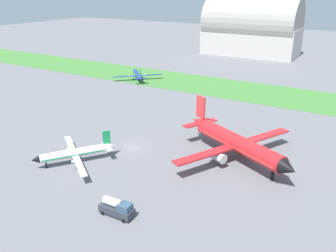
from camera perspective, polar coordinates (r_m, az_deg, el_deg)
The scene contains 7 objects.
ground_plane at distance 89.74m, azimuth -5.73°, elevation -3.44°, with size 600.00×600.00×0.00m, color slate.
grass_taxiway_strip at distance 143.77m, azimuth 9.74°, elevation 6.12°, with size 360.00×28.00×0.08m, color #3D7533.
airplane_taxiing_turboprop at distance 154.51m, azimuth -4.97°, elevation 8.34°, with size 16.44×16.27×6.52m.
airplane_midfield_jet at distance 82.67m, azimuth 11.06°, elevation -2.71°, with size 31.72×31.83×12.15m.
airplane_foreground_turboprop at distance 83.54m, azimuth -15.04°, elevation -4.28°, with size 18.93×16.71×6.67m.
fuel_truck_near_gate at distance 64.26m, azimuth -8.33°, elevation -13.09°, with size 6.56×2.78×3.29m.
hangar_distant at distance 219.71m, azimuth 13.50°, elevation 15.22°, with size 54.68×28.34×33.06m.
Camera 1 is at (48.95, -64.87, 38.08)m, focal length 37.27 mm.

